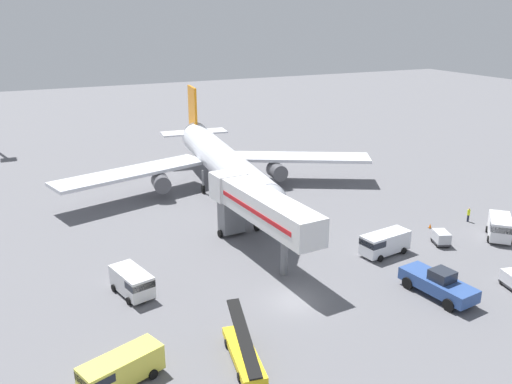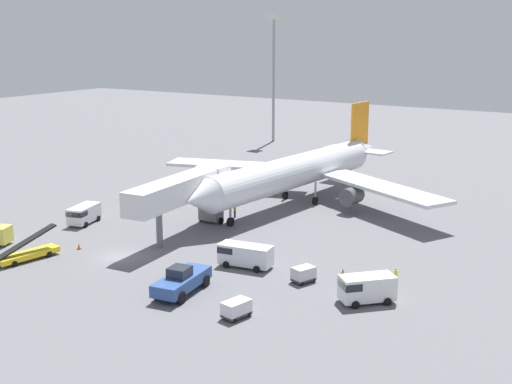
{
  "view_description": "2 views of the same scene",
  "coord_description": "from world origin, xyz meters",
  "px_view_note": "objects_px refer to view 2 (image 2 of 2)",
  "views": [
    {
      "loc": [
        -19.64,
        -34.75,
        23.23
      ],
      "look_at": [
        5.18,
        18.87,
        3.3
      ],
      "focal_mm": 37.27,
      "sensor_mm": 36.0,
      "label": 1
    },
    {
      "loc": [
        47.52,
        -49.17,
        23.05
      ],
      "look_at": [
        6.11,
        17.14,
        4.19
      ],
      "focal_mm": 47.56,
      "sensor_mm": 36.0,
      "label": 2
    }
  ],
  "objects_px": {
    "ground_crew_worker_midground": "(396,276)",
    "safety_cone_alpha": "(79,246)",
    "pushback_tug": "(182,280)",
    "ground_crew_worker_foreground": "(235,210)",
    "airplane_at_gate": "(298,171)",
    "jet_bridge": "(185,191)",
    "service_van_outer_right": "(244,254)",
    "belt_loader_truck": "(28,253)",
    "baggage_cart_near_left": "(303,274)",
    "service_van_mid_left": "(366,288)",
    "safety_cone_bravo": "(343,271)",
    "service_van_far_right": "(83,214)",
    "apron_light_mast": "(274,55)",
    "baggage_cart_far_left": "(236,308)"
  },
  "relations": [
    {
      "from": "belt_loader_truck",
      "to": "baggage_cart_near_left",
      "type": "distance_m",
      "value": 28.47
    },
    {
      "from": "jet_bridge",
      "to": "service_van_mid_left",
      "type": "bearing_deg",
      "value": -16.72
    },
    {
      "from": "ground_crew_worker_midground",
      "to": "service_van_far_right",
      "type": "bearing_deg",
      "value": -179.13
    },
    {
      "from": "safety_cone_bravo",
      "to": "belt_loader_truck",
      "type": "bearing_deg",
      "value": -155.13
    },
    {
      "from": "pushback_tug",
      "to": "belt_loader_truck",
      "type": "distance_m",
      "value": 18.9
    },
    {
      "from": "ground_crew_worker_midground",
      "to": "apron_light_mast",
      "type": "xyz_separation_m",
      "value": [
        -51.58,
        65.18,
        17.03
      ]
    },
    {
      "from": "service_van_far_right",
      "to": "pushback_tug",
      "type": "bearing_deg",
      "value": -25.23
    },
    {
      "from": "service_van_outer_right",
      "to": "baggage_cart_near_left",
      "type": "distance_m",
      "value": 7.04
    },
    {
      "from": "apron_light_mast",
      "to": "safety_cone_bravo",
      "type": "bearing_deg",
      "value": -54.58
    },
    {
      "from": "pushback_tug",
      "to": "airplane_at_gate",
      "type": "bearing_deg",
      "value": 101.1
    },
    {
      "from": "airplane_at_gate",
      "to": "ground_crew_worker_foreground",
      "type": "height_order",
      "value": "airplane_at_gate"
    },
    {
      "from": "service_van_outer_right",
      "to": "baggage_cart_near_left",
      "type": "xyz_separation_m",
      "value": [
        7.0,
        -0.6,
        -0.49
      ]
    },
    {
      "from": "pushback_tug",
      "to": "apron_light_mast",
      "type": "relative_size",
      "value": 0.27
    },
    {
      "from": "pushback_tug",
      "to": "ground_crew_worker_foreground",
      "type": "xyz_separation_m",
      "value": [
        -9.9,
        23.39,
        -0.22
      ]
    },
    {
      "from": "jet_bridge",
      "to": "ground_crew_worker_foreground",
      "type": "relative_size",
      "value": 9.79
    },
    {
      "from": "safety_cone_alpha",
      "to": "apron_light_mast",
      "type": "distance_m",
      "value": 77.5
    },
    {
      "from": "jet_bridge",
      "to": "pushback_tug",
      "type": "xyz_separation_m",
      "value": [
        10.59,
        -14.32,
        -4.0
      ]
    },
    {
      "from": "service_van_mid_left",
      "to": "safety_cone_bravo",
      "type": "height_order",
      "value": "service_van_mid_left"
    },
    {
      "from": "service_van_far_right",
      "to": "baggage_cart_far_left",
      "type": "relative_size",
      "value": 1.92
    },
    {
      "from": "ground_crew_worker_foreground",
      "to": "service_van_far_right",
      "type": "bearing_deg",
      "value": -138.87
    },
    {
      "from": "baggage_cart_near_left",
      "to": "ground_crew_worker_midground",
      "type": "xyz_separation_m",
      "value": [
        7.63,
        3.69,
        0.09
      ]
    },
    {
      "from": "ground_crew_worker_midground",
      "to": "safety_cone_alpha",
      "type": "bearing_deg",
      "value": -166.42
    },
    {
      "from": "baggage_cart_far_left",
      "to": "safety_cone_alpha",
      "type": "height_order",
      "value": "baggage_cart_far_left"
    },
    {
      "from": "service_van_outer_right",
      "to": "pushback_tug",
      "type": "bearing_deg",
      "value": -96.49
    },
    {
      "from": "airplane_at_gate",
      "to": "service_van_outer_right",
      "type": "height_order",
      "value": "airplane_at_gate"
    },
    {
      "from": "service_van_far_right",
      "to": "ground_crew_worker_foreground",
      "type": "xyz_separation_m",
      "value": [
        13.93,
        12.17,
        -0.31
      ]
    },
    {
      "from": "ground_crew_worker_foreground",
      "to": "jet_bridge",
      "type": "bearing_deg",
      "value": -94.36
    },
    {
      "from": "airplane_at_gate",
      "to": "pushback_tug",
      "type": "bearing_deg",
      "value": -78.9
    },
    {
      "from": "airplane_at_gate",
      "to": "pushback_tug",
      "type": "xyz_separation_m",
      "value": [
        6.68,
        -34.05,
        -3.25
      ]
    },
    {
      "from": "airplane_at_gate",
      "to": "apron_light_mast",
      "type": "height_order",
      "value": "apron_light_mast"
    },
    {
      "from": "service_van_mid_left",
      "to": "service_van_outer_right",
      "type": "bearing_deg",
      "value": 171.56
    },
    {
      "from": "belt_loader_truck",
      "to": "service_van_far_right",
      "type": "relative_size",
      "value": 1.34
    },
    {
      "from": "belt_loader_truck",
      "to": "service_van_outer_right",
      "type": "relative_size",
      "value": 1.21
    },
    {
      "from": "baggage_cart_near_left",
      "to": "apron_light_mast",
      "type": "distance_m",
      "value": 83.47
    },
    {
      "from": "jet_bridge",
      "to": "baggage_cart_near_left",
      "type": "height_order",
      "value": "jet_bridge"
    },
    {
      "from": "belt_loader_truck",
      "to": "service_van_outer_right",
      "type": "distance_m",
      "value": 22.27
    },
    {
      "from": "jet_bridge",
      "to": "service_van_far_right",
      "type": "height_order",
      "value": "jet_bridge"
    },
    {
      "from": "pushback_tug",
      "to": "safety_cone_bravo",
      "type": "distance_m",
      "value": 15.87
    },
    {
      "from": "belt_loader_truck",
      "to": "baggage_cart_near_left",
      "type": "xyz_separation_m",
      "value": [
        26.85,
        9.48,
        0.05
      ]
    },
    {
      "from": "belt_loader_truck",
      "to": "apron_light_mast",
      "type": "height_order",
      "value": "apron_light_mast"
    },
    {
      "from": "pushback_tug",
      "to": "ground_crew_worker_midground",
      "type": "distance_m",
      "value": 19.6
    },
    {
      "from": "jet_bridge",
      "to": "safety_cone_bravo",
      "type": "bearing_deg",
      "value": -6.03
    },
    {
      "from": "service_van_mid_left",
      "to": "service_van_far_right",
      "type": "relative_size",
      "value": 0.97
    },
    {
      "from": "ground_crew_worker_midground",
      "to": "baggage_cart_near_left",
      "type": "bearing_deg",
      "value": -154.21
    },
    {
      "from": "service_van_far_right",
      "to": "baggage_cart_near_left",
      "type": "height_order",
      "value": "service_van_far_right"
    },
    {
      "from": "belt_loader_truck",
      "to": "service_van_mid_left",
      "type": "xyz_separation_m",
      "value": [
        33.67,
        8.03,
        0.6
      ]
    },
    {
      "from": "pushback_tug",
      "to": "ground_crew_worker_foreground",
      "type": "height_order",
      "value": "pushback_tug"
    },
    {
      "from": "baggage_cart_near_left",
      "to": "ground_crew_worker_foreground",
      "type": "relative_size",
      "value": 1.35
    },
    {
      "from": "safety_cone_alpha",
      "to": "ground_crew_worker_foreground",
      "type": "bearing_deg",
      "value": 69.84
    },
    {
      "from": "belt_loader_truck",
      "to": "safety_cone_alpha",
      "type": "bearing_deg",
      "value": 71.07
    }
  ]
}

